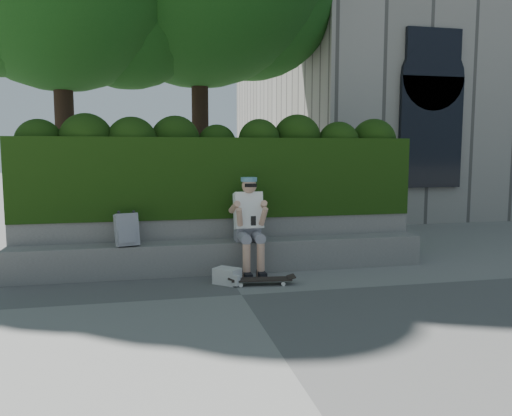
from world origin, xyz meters
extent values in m
plane|color=slate|center=(0.00, 0.00, 0.00)|extent=(80.00, 80.00, 0.00)
cube|color=gray|center=(0.00, 1.25, 0.23)|extent=(6.00, 0.45, 0.45)
cube|color=gray|center=(0.00, 1.73, 0.38)|extent=(6.00, 0.50, 0.75)
cube|color=black|center=(0.00, 1.95, 1.35)|extent=(6.00, 1.00, 1.20)
cylinder|color=black|center=(0.13, 5.80, 1.82)|extent=(0.38, 0.38, 3.63)
cylinder|color=black|center=(-2.69, 4.95, 1.58)|extent=(0.38, 0.38, 3.16)
cube|color=gray|center=(0.31, 1.20, 0.56)|extent=(0.36, 0.26, 0.22)
cube|color=white|center=(0.31, 1.13, 0.90)|extent=(0.40, 0.32, 0.55)
sphere|color=tan|center=(0.31, 1.06, 1.26)|extent=(0.21, 0.21, 0.21)
cylinder|color=teal|center=(0.31, 1.08, 1.35)|extent=(0.23, 0.23, 0.06)
cube|color=black|center=(0.31, 0.78, 0.80)|extent=(0.07, 0.02, 0.13)
cylinder|color=tan|center=(0.21, 0.76, 0.24)|extent=(0.11, 0.11, 0.47)
cylinder|color=tan|center=(0.41, 0.76, 0.24)|extent=(0.11, 0.11, 0.47)
cube|color=black|center=(0.21, 0.70, 0.05)|extent=(0.10, 0.26, 0.10)
cube|color=black|center=(0.41, 0.70, 0.05)|extent=(0.10, 0.26, 0.10)
cube|color=black|center=(0.34, 0.40, 0.07)|extent=(0.81, 0.29, 0.02)
cylinder|color=silver|center=(0.06, 0.35, 0.03)|extent=(0.06, 0.04, 0.06)
cylinder|color=silver|center=(0.08, 0.52, 0.03)|extent=(0.06, 0.04, 0.06)
cylinder|color=silver|center=(0.61, 0.29, 0.03)|extent=(0.06, 0.04, 0.06)
cylinder|color=silver|center=(0.63, 0.45, 0.03)|extent=(0.06, 0.04, 0.06)
cube|color=#A2A1A6|center=(-1.38, 1.15, 0.67)|extent=(0.34, 0.24, 0.45)
cube|color=beige|center=(-0.09, 0.55, 0.11)|extent=(0.40, 0.39, 0.21)
camera|label=1|loc=(-1.09, -5.83, 1.73)|focal=35.00mm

